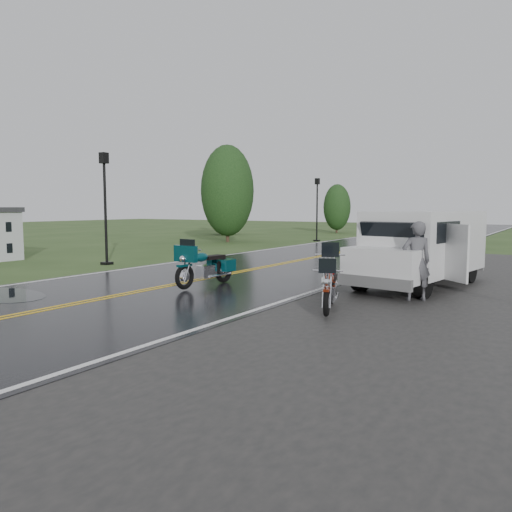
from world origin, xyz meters
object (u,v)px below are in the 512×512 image
Objects in this scene: van_white at (361,251)px; motorcycle_red at (327,291)px; lamp_post_far_left at (317,210)px; motorcycle_silver at (330,274)px; person_at_van at (416,262)px; lamp_post_near_left at (105,208)px; motorcycle_teal at (184,267)px.

motorcycle_red is at bearing -71.96° from van_white.
van_white is at bearing -61.13° from lamp_post_far_left.
motorcycle_silver is 20.97m from lamp_post_far_left.
person_at_van is (0.98, 2.81, 0.36)m from motorcycle_red.
lamp_post_near_left is at bearing 141.71° from motorcycle_silver.
lamp_post_far_left reaches higher than person_at_van.
lamp_post_far_left is (-9.95, 20.41, 1.48)m from motorcycle_red.
lamp_post_near_left reaches higher than motorcycle_silver.
person_at_van is (1.55, -0.58, -0.14)m from van_white.
motorcycle_silver is 0.54× the size of lamp_post_far_left.
motorcycle_silver is 10.78m from lamp_post_near_left.
van_white is 2.94× the size of person_at_van.
van_white is at bearing 61.79° from motorcycle_silver.
motorcycle_teal is 5.75m from person_at_van.
motorcycle_teal is at bearing -139.43° from van_white.
person_at_van is at bearing -58.15° from lamp_post_far_left.
motorcycle_red is 1.03× the size of person_at_van.
van_white reaches higher than motorcycle_silver.
lamp_post_far_left is at bearing 96.14° from motorcycle_red.
motorcycle_red is 3.00m from person_at_van.
person_at_van is at bearing 9.91° from motorcycle_silver.
lamp_post_near_left is at bearing 156.96° from motorcycle_teal.
van_white is at bearing -3.95° from lamp_post_near_left.
lamp_post_far_left is (1.11, 16.29, -0.11)m from lamp_post_near_left.
person_at_van is (1.65, 1.15, 0.27)m from motorcycle_silver.
motorcycle_red is 4.56m from motorcycle_teal.
lamp_post_near_left is 1.05× the size of lamp_post_far_left.
lamp_post_near_left is (-6.61, 3.16, 1.49)m from motorcycle_teal.
lamp_post_far_left reaches higher than motorcycle_red.
lamp_post_far_left is at bearing 86.11° from lamp_post_near_left.
lamp_post_far_left is at bearing 108.30° from motorcycle_teal.
motorcycle_red is at bearing -9.58° from motorcycle_teal.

